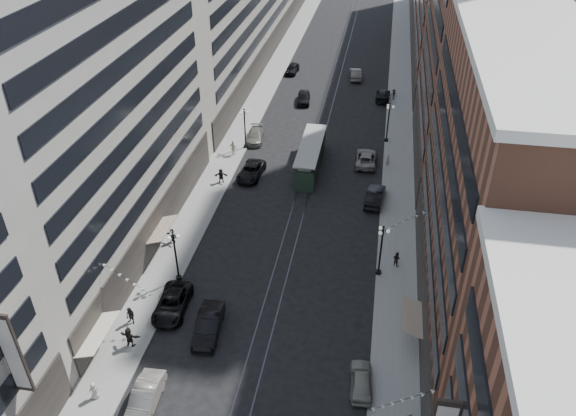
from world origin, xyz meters
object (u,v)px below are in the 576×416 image
Objects in this scene: lamppost_sw_far at (176,254)px; pedestrian_6 at (233,148)px; car_7 at (251,171)px; pedestrian_8 at (388,160)px; pedestrian_2 at (130,316)px; pedestrian_extra_0 at (129,337)px; pedestrian_7 at (396,259)px; car_10 at (375,196)px; car_5 at (209,325)px; car_4 at (361,380)px; car_2 at (172,304)px; car_8 at (255,136)px; lamppost_se_mid at (388,121)px; pedestrian_1 at (94,391)px; lamppost_sw_mid at (245,127)px; car_12 at (383,95)px; car_11 at (366,158)px; car_14 at (356,74)px; car_13 at (304,98)px; pedestrian_9 at (394,94)px; pedestrian_5 at (221,176)px; lamppost_se_far at (381,249)px; car_1 at (145,398)px; streetcar at (310,157)px.

pedestrian_6 is at bearing 92.50° from lamppost_sw_far.
car_7 is 3.32× the size of pedestrian_8.
pedestrian_extra_0 reaches higher than pedestrian_2.
car_10 is at bearing -39.42° from pedestrian_7.
car_4 is at bearing -19.69° from car_5.
car_8 is at bearing 86.67° from car_2.
lamppost_se_mid is 1.01× the size of car_7.
lamppost_se_mid is 3.59× the size of pedestrian_1.
car_12 is at bearing 48.47° from lamppost_sw_mid.
car_14 is at bearing -83.22° from car_11.
pedestrian_7 is at bearing 92.16° from car_14.
pedestrian_extra_0 reaches higher than car_11.
car_12 is 58.30m from pedestrian_extra_0.
car_13 reaches higher than car_7.
car_14 is (-4.93, 38.45, 0.01)m from car_10.
car_13 is at bearing 81.19° from car_2.
car_11 is at bearing 59.34° from car_2.
car_10 is at bearing 99.67° from car_11.
lamppost_sw_mid is at bearing -164.80° from lamppost_se_mid.
lamppost_sw_mid is 1.08× the size of car_10.
car_13 is at bearing 65.40° from car_8.
pedestrian_9 is (20.79, 60.50, 0.05)m from pedestrian_1.
pedestrian_6 is at bearing -159.41° from lamppost_se_mid.
car_12 is at bearing 44.92° from pedestrian_5.
car_5 is at bearing -19.43° from car_4.
pedestrian_1 is 0.91× the size of pedestrian_2.
pedestrian_2 is 1.03× the size of pedestrian_8.
pedestrian_8 is 39.04m from pedestrian_extra_0.
lamppost_se_far is 1.05× the size of car_12.
car_11 reaches higher than car_7.
lamppost_sw_mid is at bearing -114.38° from car_13.
pedestrian_5 reaches higher than car_14.
pedestrian_6 is (-5.78, 30.61, 0.23)m from car_5.
pedestrian_6 is 29.87m from pedestrian_9.
lamppost_sw_mid is 33.34m from car_5.
car_11 is at bearing 27.47° from car_7.
pedestrian_6 reaches higher than car_13.
car_1 is at bearing 75.02° from car_14.
pedestrian_7 is (2.42, 14.88, 0.20)m from car_4.
car_11 is 1.06× the size of car_12.
car_14 is at bearing -43.75° from pedestrian_7.
car_7 is 30.83m from car_12.
lamppost_se_far is 24.13m from car_1.
lamppost_sw_mid is 9.52m from pedestrian_5.
pedestrian_8 is at bearing 11.36° from streetcar.
pedestrian_extra_0 reaches higher than car_8.
car_4 is 0.76× the size of car_11.
car_5 is 6.41m from pedestrian_extra_0.
pedestrian_extra_0 is (-17.16, -34.03, 0.32)m from car_11.
pedestrian_7 is (10.82, -17.65, -0.59)m from streetcar.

